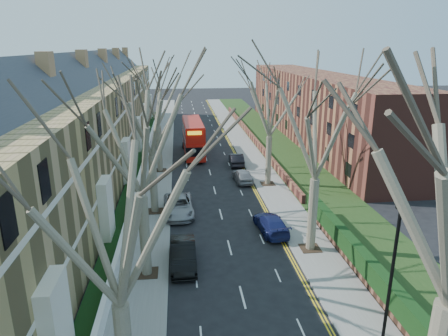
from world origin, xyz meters
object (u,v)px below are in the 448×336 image
object	(u,v)px
double_decker_bus	(193,139)
car_left_mid	(183,254)
lamp_post	(390,288)
car_right_near	(271,223)

from	to	relation	value
double_decker_bus	car_left_mid	distance (m)	28.24
lamp_post	double_decker_bus	xyz separation A→B (m)	(-6.56, 38.61, -2.40)
car_left_mid	lamp_post	bearing A→B (deg)	-52.12
lamp_post	double_decker_bus	distance (m)	39.23
lamp_post	double_decker_bus	bearing A→B (deg)	99.64
double_decker_bus	car_right_near	distance (m)	24.49
lamp_post	car_right_near	distance (m)	15.27
double_decker_bus	car_right_near	world-z (taller)	double_decker_bus
lamp_post	car_right_near	xyz separation A→B (m)	(-1.44, 14.70, -3.88)
double_decker_bus	car_left_mid	world-z (taller)	double_decker_bus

